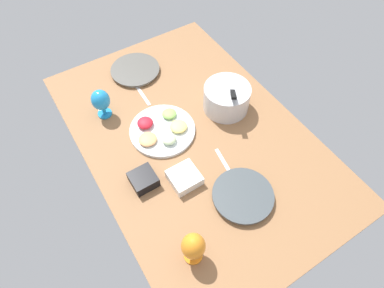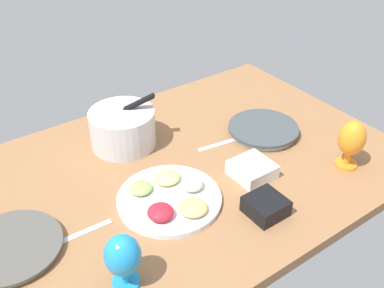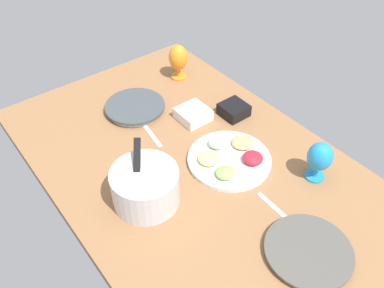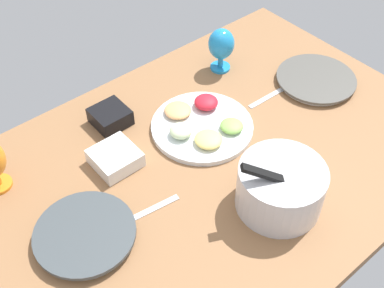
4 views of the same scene
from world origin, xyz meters
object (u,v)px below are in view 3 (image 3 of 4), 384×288
(dinner_plate_right, at_px, (135,107))
(square_bowl_black, at_px, (234,109))
(fruit_platter, at_px, (230,158))
(hurricane_glass_orange, at_px, (178,59))
(hurricane_glass_blue, at_px, (320,158))
(square_bowl_white, at_px, (193,114))
(dinner_plate_left, at_px, (308,252))
(mixing_bowl, at_px, (145,186))

(dinner_plate_right, xyz_separation_m, square_bowl_black, (-0.30, -0.33, 0.01))
(fruit_platter, distance_m, hurricane_glass_orange, 0.65)
(dinner_plate_right, bearing_deg, fruit_platter, -166.73)
(fruit_platter, bearing_deg, square_bowl_black, -45.33)
(hurricane_glass_blue, height_order, square_bowl_white, hurricane_glass_blue)
(hurricane_glass_orange, distance_m, square_bowl_black, 0.41)
(dinner_plate_left, distance_m, square_bowl_white, 0.78)
(fruit_platter, bearing_deg, mixing_bowl, 84.59)
(fruit_platter, distance_m, square_bowl_black, 0.30)
(dinner_plate_right, relative_size, fruit_platter, 0.82)
(hurricane_glass_blue, bearing_deg, fruit_platter, 36.92)
(dinner_plate_left, xyz_separation_m, hurricane_glass_orange, (1.08, -0.28, 0.10))
(square_bowl_black, bearing_deg, square_bowl_white, 61.13)
(mixing_bowl, xyz_separation_m, square_bowl_black, (0.18, -0.58, -0.05))
(square_bowl_black, bearing_deg, hurricane_glass_orange, 1.98)
(dinner_plate_right, relative_size, square_bowl_black, 2.43)
(hurricane_glass_orange, bearing_deg, dinner_plate_right, 107.01)
(fruit_platter, relative_size, hurricane_glass_orange, 1.86)
(hurricane_glass_blue, bearing_deg, square_bowl_white, 14.69)
(square_bowl_white, height_order, square_bowl_black, square_bowl_black)
(mixing_bowl, bearing_deg, hurricane_glass_blue, -117.79)
(dinner_plate_left, relative_size, hurricane_glass_orange, 1.59)
(mixing_bowl, relative_size, hurricane_glass_blue, 1.45)
(dinner_plate_right, height_order, hurricane_glass_orange, hurricane_glass_orange)
(mixing_bowl, xyz_separation_m, hurricane_glass_orange, (0.57, -0.57, 0.03))
(dinner_plate_right, height_order, square_bowl_black, square_bowl_black)
(fruit_platter, distance_m, square_bowl_white, 0.30)
(fruit_platter, bearing_deg, square_bowl_white, -9.62)
(dinner_plate_left, bearing_deg, mixing_bowl, 29.38)
(square_bowl_white, bearing_deg, dinner_plate_right, 39.00)
(hurricane_glass_orange, xyz_separation_m, hurricane_glass_blue, (-0.87, 0.00, -0.01))
(dinner_plate_left, bearing_deg, square_bowl_white, -9.93)
(hurricane_glass_blue, height_order, square_bowl_black, hurricane_glass_blue)
(hurricane_glass_blue, bearing_deg, square_bowl_black, -1.70)
(mixing_bowl, bearing_deg, square_bowl_white, -57.81)
(hurricane_glass_orange, bearing_deg, square_bowl_black, -178.02)
(dinner_plate_right, distance_m, square_bowl_black, 0.45)
(dinner_plate_right, relative_size, square_bowl_white, 2.08)
(square_bowl_black, bearing_deg, dinner_plate_left, 156.47)
(hurricane_glass_orange, height_order, hurricane_glass_blue, hurricane_glass_orange)
(fruit_platter, height_order, hurricane_glass_orange, hurricane_glass_orange)
(dinner_plate_right, bearing_deg, hurricane_glass_blue, -157.63)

